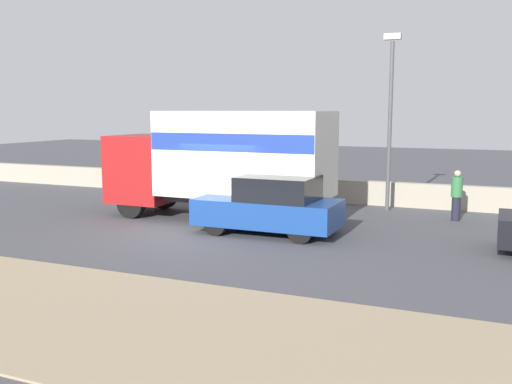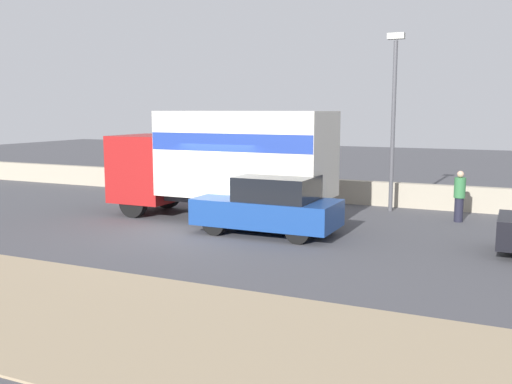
{
  "view_description": "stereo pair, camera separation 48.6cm",
  "coord_description": "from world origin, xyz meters",
  "px_view_note": "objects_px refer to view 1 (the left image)",
  "views": [
    {
      "loc": [
        7.68,
        -14.46,
        3.51
      ],
      "look_at": [
        1.05,
        1.08,
        1.07
      ],
      "focal_mm": 40.0,
      "sensor_mm": 36.0,
      "label": 1
    },
    {
      "loc": [
        8.13,
        -14.27,
        3.51
      ],
      "look_at": [
        1.05,
        1.08,
        1.07
      ],
      "focal_mm": 40.0,
      "sensor_mm": 36.0,
      "label": 2
    }
  ],
  "objects_px": {
    "box_truck": "(225,158)",
    "car_hatchback": "(271,206)",
    "street_lamp": "(390,108)",
    "pedestrian": "(457,195)"
  },
  "relations": [
    {
      "from": "car_hatchback",
      "to": "pedestrian",
      "type": "relative_size",
      "value": 2.5
    },
    {
      "from": "street_lamp",
      "to": "car_hatchback",
      "type": "height_order",
      "value": "street_lamp"
    },
    {
      "from": "box_truck",
      "to": "car_hatchback",
      "type": "height_order",
      "value": "box_truck"
    },
    {
      "from": "street_lamp",
      "to": "pedestrian",
      "type": "bearing_deg",
      "value": -24.03
    },
    {
      "from": "box_truck",
      "to": "car_hatchback",
      "type": "relative_size",
      "value": 1.81
    },
    {
      "from": "street_lamp",
      "to": "pedestrian",
      "type": "xyz_separation_m",
      "value": [
        2.36,
        -1.05,
        -2.72
      ]
    },
    {
      "from": "street_lamp",
      "to": "box_truck",
      "type": "distance_m",
      "value": 6.05
    },
    {
      "from": "box_truck",
      "to": "pedestrian",
      "type": "xyz_separation_m",
      "value": [
        6.85,
        2.68,
        -1.16
      ]
    },
    {
      "from": "street_lamp",
      "to": "pedestrian",
      "type": "height_order",
      "value": "street_lamp"
    },
    {
      "from": "pedestrian",
      "to": "street_lamp",
      "type": "bearing_deg",
      "value": 155.97
    }
  ]
}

